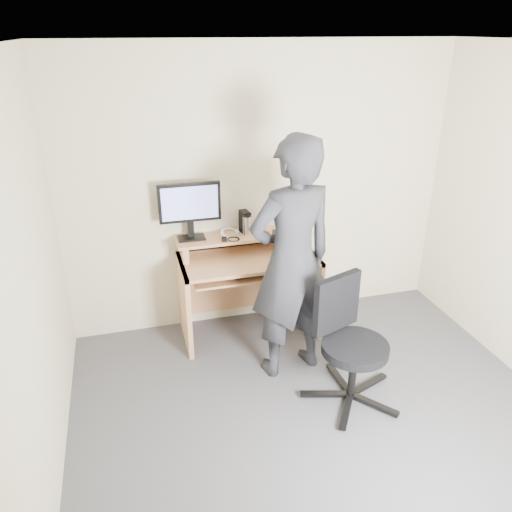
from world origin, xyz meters
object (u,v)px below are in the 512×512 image
monitor (190,206)px  office_chair (348,338)px  person (292,261)px  desk (247,275)px

monitor → office_chair: (0.95, -1.20, -0.70)m
monitor → person: person is taller
desk → person: person is taller
monitor → office_chair: monitor is taller
office_chair → monitor: bearing=107.6°
desk → office_chair: bearing=-66.5°
desk → monitor: (-0.46, 0.09, 0.66)m
monitor → person: (0.65, -0.77, -0.24)m
monitor → office_chair: 1.68m
desk → person: bearing=-75.0°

